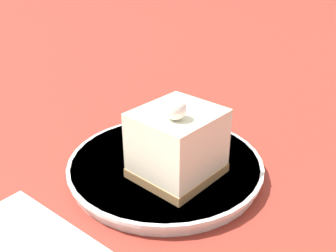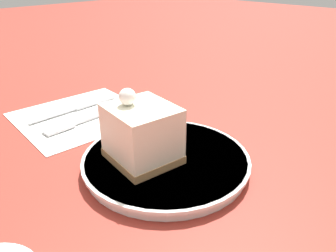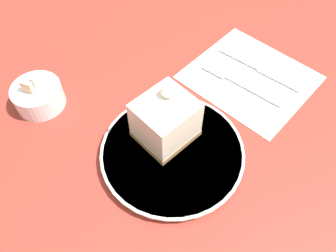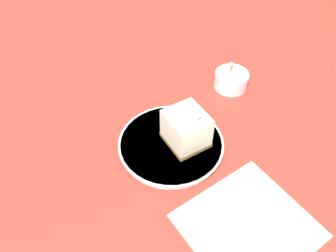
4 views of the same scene
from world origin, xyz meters
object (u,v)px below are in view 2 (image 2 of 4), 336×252
Objects in this scene: plate at (166,160)px; fork at (81,121)px; knife at (82,106)px; cake_slice at (142,133)px.

plate is 1.36× the size of fork.
knife is at bearing -32.97° from fork.
plate is 0.25m from knife.
cake_slice is 0.55× the size of knife.
knife is at bearing -4.93° from cake_slice.
fork is at bearing 147.03° from knife.
fork is at bearing 2.25° from cake_slice.
cake_slice reaches higher than fork.
fork and knife have the same top height.
knife is (0.05, -0.04, 0.00)m from fork.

